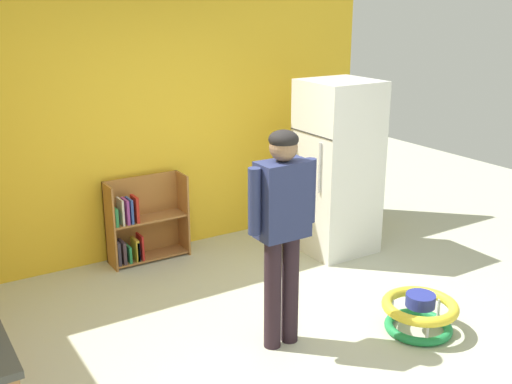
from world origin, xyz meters
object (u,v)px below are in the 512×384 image
at_px(bookshelf, 141,225).
at_px(baby_walker, 419,313).
at_px(standing_person, 282,220).
at_px(refrigerator, 337,168).

bearing_deg(bookshelf, baby_walker, -62.10).
distance_m(standing_person, baby_walker, 1.41).
relative_size(refrigerator, baby_walker, 2.95).
bearing_deg(bookshelf, standing_person, -82.00).
bearing_deg(baby_walker, bookshelf, 117.90).
height_order(bookshelf, baby_walker, bookshelf).
xyz_separation_m(refrigerator, standing_person, (-1.54, -1.26, 0.12)).
height_order(refrigerator, bookshelf, refrigerator).
distance_m(bookshelf, baby_walker, 2.85).
xyz_separation_m(refrigerator, baby_walker, (-0.51, -1.69, -0.73)).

